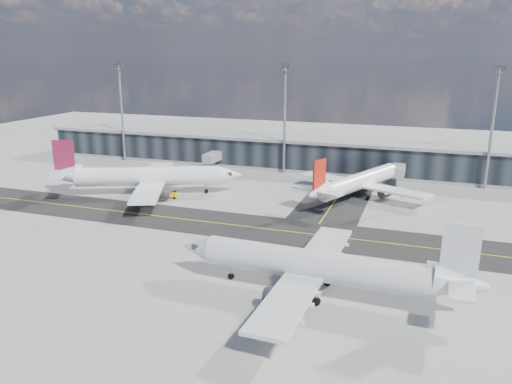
% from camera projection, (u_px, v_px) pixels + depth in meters
% --- Properties ---
extents(ground, '(300.00, 300.00, 0.00)m').
position_uv_depth(ground, '(211.00, 230.00, 91.59)').
color(ground, gray).
rests_on(ground, ground).
extents(taxiway_lanes, '(180.00, 63.00, 0.03)m').
position_uv_depth(taxiway_lanes, '(251.00, 215.00, 100.12)').
color(taxiway_lanes, black).
rests_on(taxiway_lanes, ground).
extents(terminal_concourse, '(152.00, 19.80, 8.80)m').
position_uv_depth(terminal_concourse, '(291.00, 153.00, 140.44)').
color(terminal_concourse, black).
rests_on(terminal_concourse, ground).
extents(floodlight_masts, '(102.50, 0.70, 28.90)m').
position_uv_depth(floodlight_masts, '(285.00, 115.00, 131.04)').
color(floodlight_masts, gray).
rests_on(floodlight_masts, ground).
extents(airliner_af, '(41.65, 35.99, 12.88)m').
position_uv_depth(airliner_af, '(146.00, 176.00, 113.53)').
color(airliner_af, white).
rests_on(airliner_af, ground).
extents(airliner_redtail, '(30.77, 35.62, 11.04)m').
position_uv_depth(airliner_redtail, '(359.00, 182.00, 111.31)').
color(airliner_redtail, white).
rests_on(airliner_redtail, ground).
extents(airliner_near, '(41.29, 35.16, 12.25)m').
position_uv_depth(airliner_near, '(320.00, 267.00, 66.13)').
color(airliner_near, silver).
rests_on(airliner_near, ground).
extents(baggage_tug, '(2.76, 1.53, 1.68)m').
position_uv_depth(baggage_tug, '(173.00, 195.00, 111.32)').
color(baggage_tug, yellow).
rests_on(baggage_tug, ground).
extents(service_van, '(5.33, 6.01, 1.55)m').
position_uv_depth(service_van, '(328.00, 188.00, 117.13)').
color(service_van, white).
rests_on(service_van, ground).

